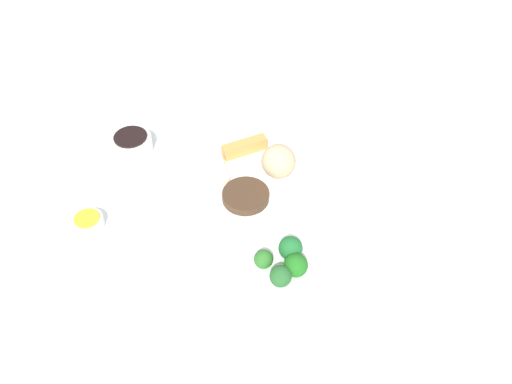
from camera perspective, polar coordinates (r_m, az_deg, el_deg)
tabletop at (r=1.17m, az=-1.11°, el=1.00°), size 2.20×2.20×0.02m
main_plate at (r=1.16m, az=-1.18°, el=1.62°), size 0.28×0.28×0.02m
rice_scoop at (r=1.13m, az=2.46°, el=3.19°), size 0.07×0.07×0.07m
spring_roll at (r=1.19m, az=-1.07°, el=4.84°), size 0.10×0.06×0.03m
crab_rangoon_wonton at (r=1.15m, az=-4.78°, el=2.20°), size 0.08×0.08×0.01m
stir_fry_heap at (r=1.09m, az=-1.33°, el=-0.42°), size 0.10×0.10×0.02m
broccoli_plate at (r=1.00m, az=3.19°, el=-8.71°), size 0.20×0.20×0.01m
broccoli_floret_0 at (r=0.99m, az=3.76°, el=-6.02°), size 0.05×0.05×0.05m
broccoli_floret_1 at (r=0.97m, az=4.33°, el=-7.83°), size 0.04×0.04×0.04m
broccoli_floret_2 at (r=0.98m, az=0.85°, el=-7.19°), size 0.04×0.04×0.04m
broccoli_floret_3 at (r=0.96m, az=2.69°, el=-8.99°), size 0.04×0.04×0.04m
soy_sauce_bowl at (r=1.25m, az=-13.12°, el=5.02°), size 0.09×0.09×0.04m
soy_sauce_bowl_liquid at (r=1.24m, az=-13.29°, el=5.78°), size 0.08×0.08×0.00m
sauce_ramekin_hot_mustard at (r=1.11m, az=-17.50°, el=-3.16°), size 0.06×0.06×0.02m
sauce_ramekin_hot_mustard_liquid at (r=1.11m, az=-17.66°, el=-2.70°), size 0.05×0.05×0.00m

